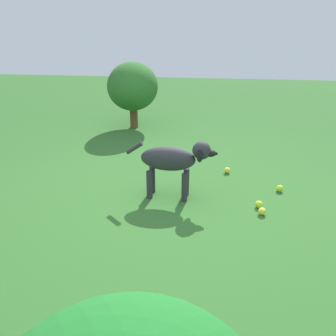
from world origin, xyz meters
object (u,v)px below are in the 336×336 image
Objects in this scene: tennis_ball_1 at (227,170)px; tennis_ball_3 at (259,204)px; dog at (173,160)px; tennis_ball_2 at (262,211)px; tennis_ball_0 at (280,188)px.

tennis_ball_3 is (0.74, 0.26, 0.00)m from tennis_ball_1.
dog reaches higher than tennis_ball_2.
tennis_ball_2 is at bearing 17.46° from tennis_ball_1.
tennis_ball_0 is at bearing 146.04° from tennis_ball_3.
tennis_ball_3 is (0.35, -0.24, 0.00)m from tennis_ball_0.
tennis_ball_0 is 1.00× the size of tennis_ball_3.
dog is at bearing -106.84° from tennis_ball_2.
dog is 0.90m from tennis_ball_2.
tennis_ball_2 is (0.47, -0.22, 0.00)m from tennis_ball_0.
tennis_ball_2 is at bearing 6.06° from tennis_ball_3.
dog is 12.76× the size of tennis_ball_3.
dog is at bearing -98.65° from tennis_ball_3.
tennis_ball_0 is 0.53m from tennis_ball_2.
dog is 0.87m from tennis_ball_3.
tennis_ball_1 is 1.00× the size of tennis_ball_3.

